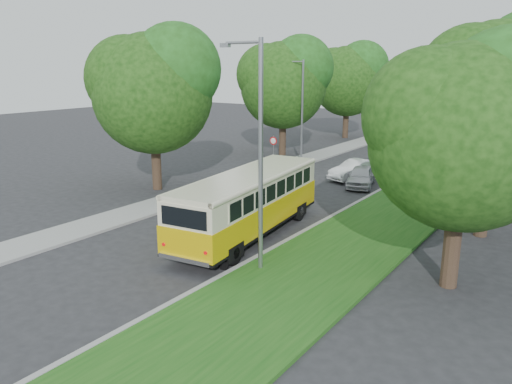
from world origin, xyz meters
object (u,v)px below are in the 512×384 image
Objects in this scene: car_white at (356,170)px; car_grey at (420,145)px; lamppost_near at (258,150)px; lamppost_far at (301,107)px; car_blue at (400,157)px; vintage_bus at (249,205)px; car_silver at (361,176)px.

car_white is 11.94m from car_grey.
car_white is 0.76× the size of car_grey.
lamppost_near is 27.76m from car_grey.
car_blue is at bearing 21.71° from lamppost_far.
lamppost_near is at bearing -94.97° from car_grey.
car_blue is 6.23m from car_grey.
car_white is at bearing 101.24° from lamppost_near.
vintage_bus reaches higher than car_blue.
vintage_bus reaches higher than car_grey.
car_silver is 13.45m from car_grey.
car_blue is 0.96× the size of car_grey.
vintage_bus is at bearing -99.91° from car_grey.
car_white reaches higher than car_silver.
lamppost_near is 2.06× the size of car_white.
car_silver is (0.32, 11.18, -0.78)m from vintage_bus.
car_blue is at bearing 99.80° from car_white.
vintage_bus is 1.83× the size of car_grey.
car_grey is (0.40, 11.93, 0.07)m from car_white.
lamppost_far is at bearing -135.59° from car_grey.
car_blue reaches higher than car_white.
vintage_bus is at bearing -67.53° from lamppost_far.
car_blue is at bearing 82.38° from vintage_bus.
car_white is 5.79m from car_blue.
lamppost_near is 20.53m from lamppost_far.
car_white is at bearing -92.34° from car_blue.
lamppost_far is (-8.91, 18.50, -0.25)m from lamppost_near.
car_grey reaches higher than car_white.
lamppost_near is at bearing -56.06° from vintage_bus.
car_silver is 1.80m from car_white.
car_white is at bearing -27.54° from lamppost_far.
lamppost_far is 1.93× the size of car_white.
car_grey is at bearing 106.74° from car_white.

